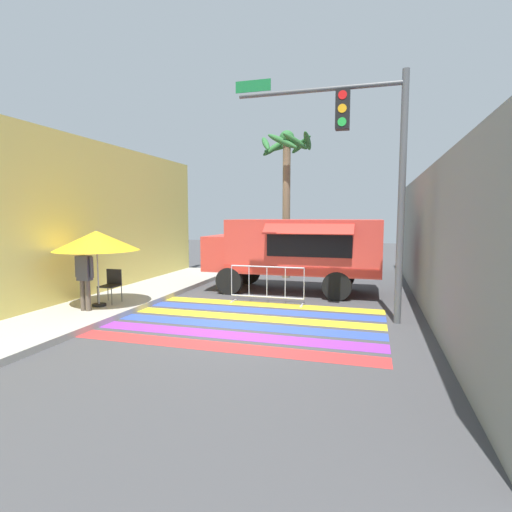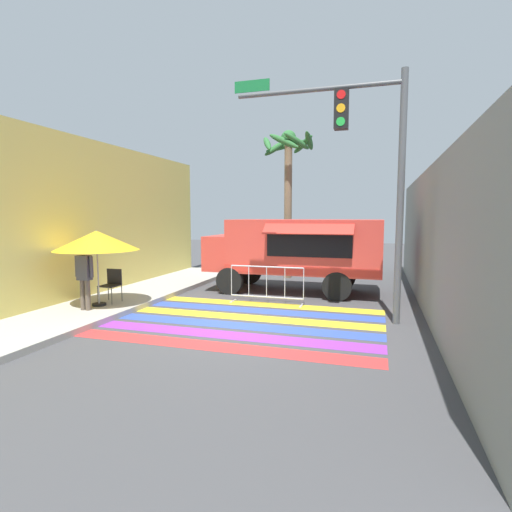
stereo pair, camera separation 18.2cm
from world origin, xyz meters
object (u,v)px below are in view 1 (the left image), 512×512
Objects in this scene: barricade_front at (267,285)px; traffic_signal_pole at (367,152)px; patio_umbrella at (97,241)px; vendor_person at (84,274)px; folding_chair at (112,283)px; food_truck at (292,248)px; palm_tree at (286,169)px.

traffic_signal_pole is at bearing -23.57° from barricade_front.
patio_umbrella is 0.96m from vendor_person.
folding_chair is at bearing 87.75° from patio_umbrella.
traffic_signal_pole is 2.69× the size of barricade_front.
vendor_person is (-0.01, -1.05, 0.38)m from folding_chair.
traffic_signal_pole is 7.48m from vendor_person.
food_truck is at bearing 43.65° from patio_umbrella.
palm_tree is at bearing 117.37° from traffic_signal_pole.
patio_umbrella is at bearing -69.77° from folding_chair.
folding_chair is (0.02, 0.53, -1.19)m from patio_umbrella.
folding_chair is 0.15× the size of palm_tree.
food_truck is at bearing 54.06° from vendor_person.
food_truck reaches higher than patio_umbrella.
traffic_signal_pole is at bearing 26.25° from folding_chair.
folding_chair is (-4.34, -3.63, -0.78)m from food_truck.
vendor_person reaches higher than folding_chair.
patio_umbrella is 1.33× the size of vendor_person.
traffic_signal_pole reaches higher than folding_chair.
vendor_person is 4.86m from barricade_front.
vendor_person is at bearing -167.45° from traffic_signal_pole.
barricade_front is at bearing 156.43° from traffic_signal_pole.
barricade_front is at bearing 44.41° from folding_chair.
patio_umbrella is (-6.73, -0.97, -2.12)m from traffic_signal_pole.
food_truck is 6.04m from patio_umbrella.
folding_chair is 8.36m from palm_tree.
food_truck is 2.24m from barricade_front.
barricade_front is at bearing 40.48° from vendor_person.
food_truck is 0.97× the size of traffic_signal_pole.
palm_tree reaches higher than traffic_signal_pole.
vendor_person is at bearing -132.84° from food_truck.
patio_umbrella is 0.37× the size of palm_tree.
vendor_person is at bearing -88.35° from patio_umbrella.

